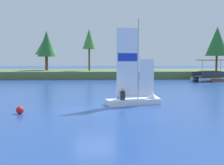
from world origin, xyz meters
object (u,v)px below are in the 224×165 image
sailboat (141,97)px  shoreline_tree_left (46,45)px  shoreline_tree_centre (89,39)px  pontoon_boat (211,76)px  shoreline_tree_midright (217,41)px  wooden_dock (211,79)px  channel_buoy (20,110)px  shoreline_tree_midleft (47,44)px

sailboat → shoreline_tree_left: bearing=95.3°
shoreline_tree_centre → pontoon_boat: (17.14, -7.42, -5.48)m
shoreline_tree_midright → sailboat: shoreline_tree_midright is taller
shoreline_tree_centre → sailboat: shoreline_tree_centre is taller
shoreline_tree_left → sailboat: size_ratio=0.90×
shoreline_tree_centre → shoreline_tree_midright: bearing=-3.4°
wooden_dock → channel_buoy: (-20.43, -24.31, 0.00)m
wooden_dock → pontoon_boat: bearing=-108.0°
shoreline_tree_left → shoreline_tree_centre: shoreline_tree_centre is taller
shoreline_tree_midright → channel_buoy: size_ratio=15.89×
wooden_dock → channel_buoy: bearing=-130.0°
wooden_dock → channel_buoy: channel_buoy is taller
channel_buoy → wooden_dock: bearing=50.0°
shoreline_tree_midleft → wooden_dock: (24.38, -7.33, -5.25)m
shoreline_tree_midleft → shoreline_tree_centre: shoreline_tree_centre is taller
shoreline_tree_midright → pontoon_boat: 8.67m
shoreline_tree_midleft → shoreline_tree_centre: bearing=-7.6°
sailboat → pontoon_boat: bearing=41.0°
shoreline_tree_midleft → shoreline_tree_midright: size_ratio=0.92×
wooden_dock → sailboat: size_ratio=0.84×
wooden_dock → shoreline_tree_midright: bearing=61.3°
shoreline_tree_midleft → pontoon_boat: size_ratio=1.09×
shoreline_tree_left → pontoon_boat: shoreline_tree_left is taller
shoreline_tree_midleft → sailboat: bearing=-68.0°
shoreline_tree_midleft → pontoon_boat: (24.05, -8.35, -4.78)m
shoreline_tree_midleft → shoreline_tree_centre: size_ratio=0.96×
shoreline_tree_left → shoreline_tree_midleft: (0.30, -0.95, 0.22)m
shoreline_tree_midleft → sailboat: shoreline_tree_midleft is taller
shoreline_tree_midleft → channel_buoy: bearing=-82.9°
shoreline_tree_centre → sailboat: (4.53, -27.35, -5.70)m
shoreline_tree_midright → pontoon_boat: bearing=-117.1°
shoreline_tree_midleft → pontoon_boat: shoreline_tree_midleft is taller
shoreline_tree_centre → shoreline_tree_midleft: bearing=172.4°
shoreline_tree_centre → wooden_dock: shoreline_tree_centre is taller
shoreline_tree_centre → channel_buoy: (-2.95, -30.72, -5.94)m
pontoon_boat → channel_buoy: 30.77m
shoreline_tree_midleft → sailboat: (11.44, -28.28, -5.00)m
shoreline_tree_midright → shoreline_tree_centre: bearing=176.6°
shoreline_tree_left → wooden_dock: (24.69, -8.29, -5.03)m
sailboat → pontoon_boat: sailboat is taller
wooden_dock → shoreline_tree_centre: bearing=159.9°
shoreline_tree_midleft → shoreline_tree_left: bearing=107.7°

